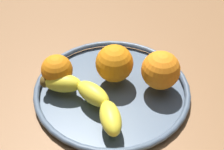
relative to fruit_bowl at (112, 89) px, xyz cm
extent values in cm
cube|color=brown|center=(0.00, 0.00, -2.92)|extent=(160.77, 160.77, 4.00)
cylinder|color=#475667|center=(0.00, 0.00, -0.62)|extent=(31.05, 31.05, 0.60)
torus|color=#475667|center=(0.00, 0.00, 0.28)|extent=(32.35, 32.35, 1.20)
ellipsoid|color=yellow|center=(-5.22, 8.76, 2.77)|extent=(8.21, 8.30, 3.78)
ellipsoid|color=yellow|center=(0.89, 5.46, 2.77)|extent=(8.47, 5.20, 3.78)
ellipsoid|color=yellow|center=(7.79, 6.27, 2.77)|extent=(8.75, 6.68, 3.78)
ellipsoid|color=brown|center=(11.03, 7.72, 2.77)|extent=(2.91, 3.23, 2.64)
sphere|color=orange|center=(0.95, -2.42, 4.79)|extent=(7.81, 7.81, 7.81)
sphere|color=orange|center=(-7.97, -5.54, 4.81)|extent=(7.84, 7.84, 7.84)
sphere|color=orange|center=(10.12, 4.89, 4.09)|extent=(6.42, 6.42, 6.42)
camera|label=1|loc=(-24.66, 38.97, 45.62)|focal=49.90mm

